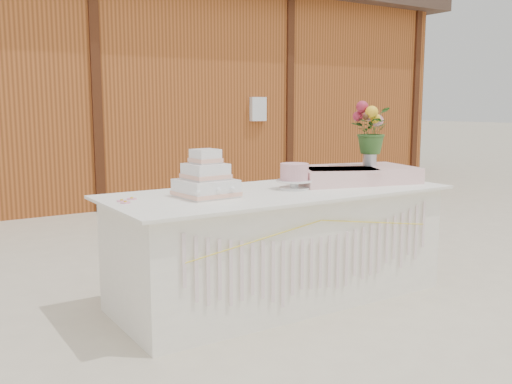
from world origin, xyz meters
TOP-DOWN VIEW (x-y plane):
  - ground at (0.00, 0.00)m, footprint 80.00×80.00m
  - barn at (-0.01, 5.99)m, footprint 12.60×4.60m
  - cake_table at (0.00, -0.00)m, footprint 2.40×1.00m
  - wedding_cake at (-0.56, 0.03)m, footprint 0.36×0.36m
  - pink_cake_stand at (0.12, -0.01)m, footprint 0.25×0.25m
  - satin_runner at (0.70, 0.05)m, footprint 1.03×0.74m
  - flower_vase at (0.87, 0.03)m, footprint 0.10×0.10m
  - bouquet at (0.87, 0.03)m, footprint 0.42×0.41m
  - loose_flowers at (-1.02, 0.08)m, footprint 0.21×0.32m

SIDE VIEW (x-z plane):
  - ground at x=0.00m, z-range 0.00..0.00m
  - cake_table at x=0.00m, z-range 0.00..0.77m
  - loose_flowers at x=-1.02m, z-range 0.77..0.79m
  - satin_runner at x=0.70m, z-range 0.77..0.89m
  - pink_cake_stand at x=0.12m, z-range 0.78..0.96m
  - wedding_cake at x=-0.56m, z-range 0.72..1.03m
  - flower_vase at x=0.87m, z-range 0.89..1.03m
  - bouquet at x=0.87m, z-range 1.03..1.39m
  - barn at x=-0.01m, z-range 0.03..3.33m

